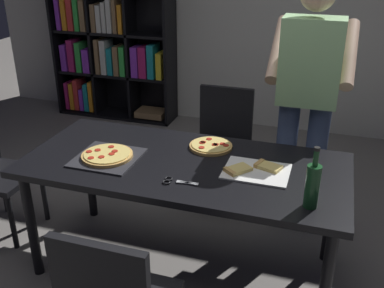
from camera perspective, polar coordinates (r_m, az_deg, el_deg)
ground_plane at (r=3.03m, az=-0.91°, el=-15.07°), size 12.00×12.00×0.00m
dining_table at (r=2.65m, az=-1.00°, el=-3.68°), size 1.87×0.86×0.75m
chair_far_side at (r=3.51m, az=3.85°, el=0.66°), size 0.42×0.42×0.90m
bookshelf at (r=5.29m, az=-10.53°, el=13.72°), size 1.40×0.35×1.95m
person_serving_pizza at (r=3.05m, az=14.36°, el=5.98°), size 0.55×0.54×1.75m
pepperoni_pizza_on_tray at (r=2.70m, az=-10.68°, el=-1.50°), size 0.36×0.36×0.04m
pizza_slices_on_towel at (r=2.53m, az=7.96°, el=-3.30°), size 0.36×0.28×0.03m
wine_bottle at (r=2.21m, az=15.02°, el=-5.03°), size 0.07×0.07×0.32m
kitchen_scissors at (r=2.40m, az=-2.21°, el=-4.74°), size 0.19×0.09×0.01m
second_pizza_plain at (r=2.79m, az=2.40°, el=-0.23°), size 0.27×0.27×0.03m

